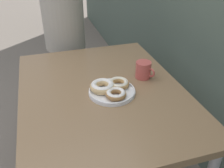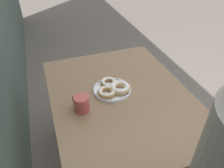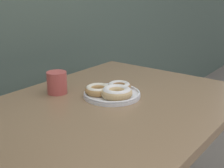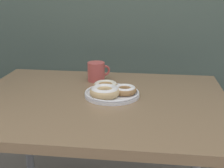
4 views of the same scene
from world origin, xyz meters
The scene contains 3 objects.
dining_table centered at (0.00, 0.38, 0.68)m, with size 1.20×0.91×0.76m.
donut_plate centered at (0.05, 0.42, 0.78)m, with size 0.26×0.27×0.06m.
coffee_mug centered at (-0.06, 0.66, 0.81)m, with size 0.12×0.10×0.10m.
Camera 3 is at (-1.01, -0.39, 1.25)m, focal length 50.00 mm.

